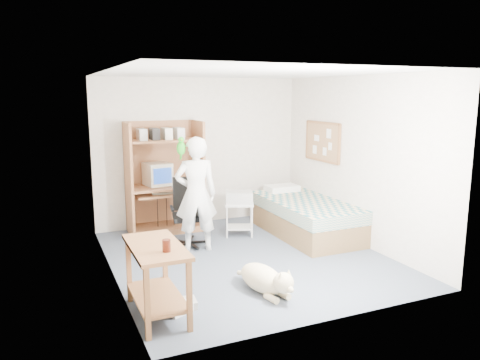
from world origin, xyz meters
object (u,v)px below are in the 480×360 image
Objects in this scene: printer_cart at (239,214)px; person at (196,194)px; dog at (265,279)px; bed at (305,217)px; computer_hutch at (164,182)px; side_desk at (157,270)px; office_chair at (188,221)px.

person is at bearing -132.17° from printer_cart.
bed is at bearing 36.23° from dog.
dog is at bearing -82.07° from computer_hutch.
printer_cart is at bearing 49.66° from side_desk.
office_chair is at bearing 65.02° from side_desk.
computer_hutch is 3.08m from side_desk.
office_chair is at bearing -151.21° from printer_cart.
office_chair is at bearing 86.32° from dog.
computer_hutch is 2.35m from bed.
computer_hutch reaches higher than bed.
person is 3.01× the size of printer_cart.
person is at bearing -82.05° from computer_hutch.
person is 1.65× the size of dog.
dog is at bearing -83.61° from printer_cart.
office_chair is 0.89m from printer_cart.
side_desk is 2.87m from printer_cart.
bed is at bearing -168.33° from person.
bed is 1.92m from person.
computer_hutch is 1.80× the size of dog.
dog is at bearing 2.52° from side_desk.
person is (1.01, 1.78, 0.33)m from side_desk.
person reaches higher than printer_cart.
dog is 1.83× the size of printer_cart.
printer_cart is (0.85, 0.40, -0.47)m from person.
printer_cart is (1.01, -0.75, -0.47)m from computer_hutch.
printer_cart is at bearing -143.81° from person.
dog is at bearing -71.53° from office_chair.
bed is 2.01× the size of dog.
computer_hutch reaches higher than side_desk.
person is at bearing 86.38° from dog.
dog is 2.22m from printer_cart.
printer_cart is (0.61, 2.13, 0.19)m from dog.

